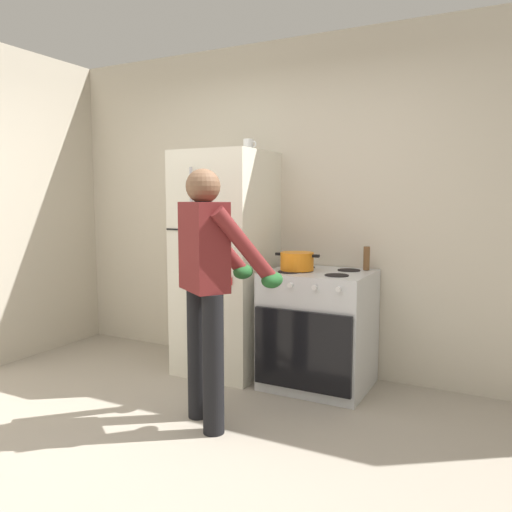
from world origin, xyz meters
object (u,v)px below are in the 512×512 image
object	(u,v)px
refrigerator	(226,263)
coffee_mug	(249,145)
pepper_mill	(367,258)
red_pot	(297,261)
person_cook	(209,275)
stove_range	(318,330)

from	to	relation	value
refrigerator	coffee_mug	bearing A→B (deg)	15.40
refrigerator	coffee_mug	xyz separation A→B (m)	(0.18, 0.05, 0.94)
refrigerator	pepper_mill	xyz separation A→B (m)	(1.11, 0.20, 0.08)
pepper_mill	coffee_mug	bearing A→B (deg)	-170.78
pepper_mill	red_pot	bearing A→B (deg)	-151.48
person_cook	red_pot	size ratio (longest dim) A/B	4.57
coffee_mug	red_pot	bearing A→B (deg)	-12.16
stove_range	coffee_mug	distance (m)	1.54
red_pot	pepper_mill	bearing A→B (deg)	28.52
stove_range	person_cook	xyz separation A→B (m)	(-0.37, -0.92, 0.51)
coffee_mug	pepper_mill	xyz separation A→B (m)	(0.92, 0.15, -0.87)
refrigerator	coffee_mug	world-z (taller)	coffee_mug
red_pot	pepper_mill	size ratio (longest dim) A/B	1.99
refrigerator	person_cook	bearing A→B (deg)	-65.12
stove_range	pepper_mill	distance (m)	0.65
person_cook	refrigerator	bearing A→B (deg)	114.88
refrigerator	stove_range	xyz separation A→B (m)	(0.81, -0.01, -0.46)
refrigerator	stove_range	size ratio (longest dim) A/B	2.02
refrigerator	person_cook	xyz separation A→B (m)	(0.43, -0.93, 0.06)
refrigerator	red_pot	world-z (taller)	refrigerator
pepper_mill	stove_range	bearing A→B (deg)	-144.96
person_cook	coffee_mug	size ratio (longest dim) A/B	14.28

